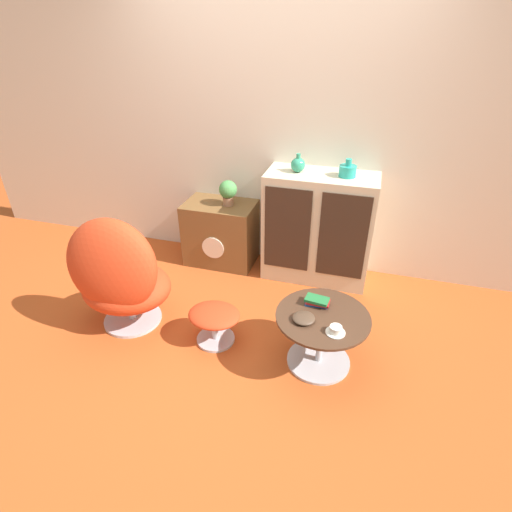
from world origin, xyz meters
TOP-DOWN VIEW (x-y plane):
  - ground_plane at (0.00, 0.00)m, footprint 12.00×12.00m
  - wall_back at (0.00, 1.38)m, footprint 6.40×0.06m
  - sideboard at (0.45, 1.14)m, footprint 0.92×0.43m
  - tv_console at (-0.46, 1.14)m, footprint 0.65×0.43m
  - egg_chair at (-0.81, 0.02)m, footprint 0.72×0.66m
  - ottoman at (-0.10, 0.06)m, footprint 0.38×0.32m
  - coffee_table at (0.66, 0.05)m, footprint 0.62×0.62m
  - vase_leftmost at (0.25, 1.15)m, footprint 0.12×0.12m
  - vase_inner_left at (0.65, 1.15)m, footprint 0.14×0.14m
  - potted_plant at (-0.37, 1.14)m, footprint 0.16×0.16m
  - teacup at (0.76, -0.09)m, footprint 0.12×0.12m
  - book_stack at (0.61, 0.16)m, footprint 0.17×0.12m
  - bowl at (0.55, -0.03)m, footprint 0.15×0.15m

SIDE VIEW (x-z plane):
  - ground_plane at x=0.00m, z-range 0.00..0.00m
  - ottoman at x=-0.10m, z-range 0.06..0.34m
  - coffee_table at x=0.66m, z-range 0.05..0.46m
  - tv_console at x=-0.46m, z-range 0.00..0.60m
  - bowl at x=0.55m, z-range 0.41..0.45m
  - teacup at x=0.76m, z-range 0.40..0.45m
  - book_stack at x=0.61m, z-range 0.41..0.46m
  - egg_chair at x=-0.81m, z-range -0.03..0.92m
  - sideboard at x=0.45m, z-range 0.00..0.97m
  - potted_plant at x=-0.37m, z-range 0.62..0.85m
  - vase_inner_left at x=0.65m, z-range 0.95..1.09m
  - vase_leftmost at x=0.25m, z-range 0.96..1.11m
  - wall_back at x=0.00m, z-range 0.00..2.60m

